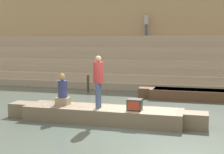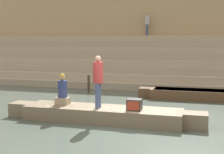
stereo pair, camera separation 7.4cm
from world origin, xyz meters
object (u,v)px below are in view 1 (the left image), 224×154
object	(u,v)px
person_standing	(98,78)
person_on_steps	(146,22)
person_rowing	(63,92)
tv_set	(135,105)
rowboat_main	(102,114)
mooring_post	(88,84)
moored_boat_shore	(194,94)

from	to	relation	value
person_standing	person_on_steps	world-z (taller)	person_on_steps
person_rowing	tv_set	world-z (taller)	person_rowing
person_rowing	tv_set	size ratio (longest dim) A/B	2.36
rowboat_main	person_on_steps	bearing A→B (deg)	89.49
rowboat_main	tv_set	size ratio (longest dim) A/B	14.80
person_rowing	person_standing	bearing A→B (deg)	6.34
person_rowing	mooring_post	xyz separation A→B (m)	(-1.17, 5.74, -0.47)
moored_boat_shore	person_on_steps	world-z (taller)	person_on_steps
person_rowing	mooring_post	distance (m)	5.88
person_standing	person_on_steps	xyz separation A→B (m)	(-0.52, 12.27, 2.60)
person_standing	person_rowing	size ratio (longest dim) A/B	1.59
rowboat_main	tv_set	xyz separation A→B (m)	(1.14, -0.14, 0.40)
tv_set	mooring_post	world-z (taller)	mooring_post
person_standing	mooring_post	xyz separation A→B (m)	(-2.58, 5.98, -1.03)
tv_set	mooring_post	bearing A→B (deg)	126.23
rowboat_main	moored_boat_shore	size ratio (longest dim) A/B	1.32
person_standing	tv_set	size ratio (longest dim) A/B	3.75
person_rowing	moored_boat_shore	world-z (taller)	person_rowing
person_on_steps	person_rowing	bearing A→B (deg)	-20.44
mooring_post	rowboat_main	bearing A→B (deg)	-65.45
moored_boat_shore	mooring_post	size ratio (longest dim) A/B	5.79
mooring_post	moored_boat_shore	bearing A→B (deg)	-7.93
mooring_post	person_rowing	bearing A→B (deg)	-78.45
tv_set	moored_boat_shore	size ratio (longest dim) A/B	0.09
person_standing	moored_boat_shore	world-z (taller)	person_standing
tv_set	moored_boat_shore	world-z (taller)	tv_set
rowboat_main	tv_set	distance (m)	1.22
rowboat_main	person_standing	xyz separation A→B (m)	(-0.09, -0.15, 1.23)
person_rowing	person_on_steps	xyz separation A→B (m)	(0.89, 12.03, 3.16)
person_standing	person_on_steps	distance (m)	12.55
mooring_post	person_on_steps	bearing A→B (deg)	71.87
person_standing	person_rowing	xyz separation A→B (m)	(-1.41, 0.24, -0.56)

